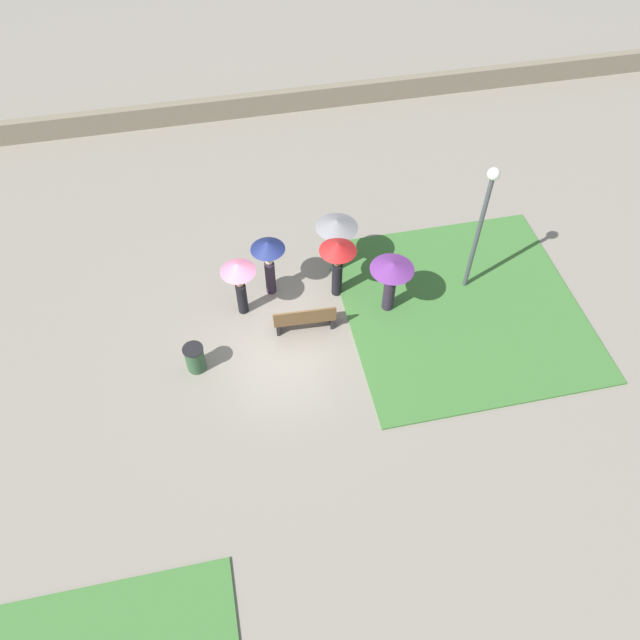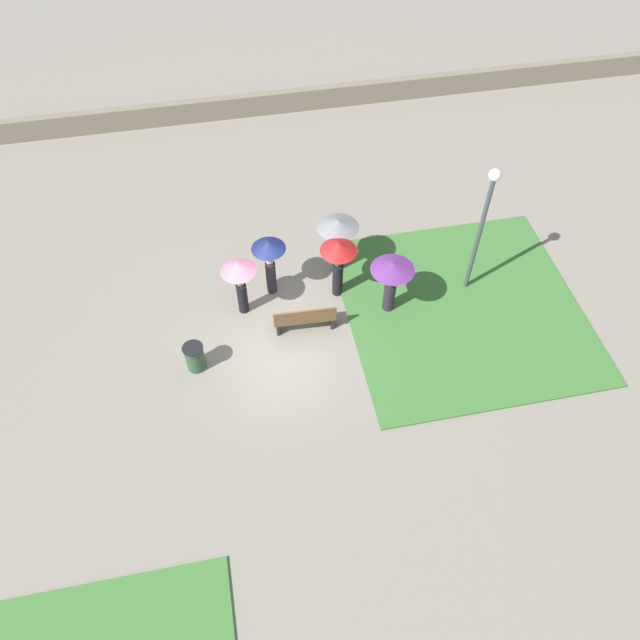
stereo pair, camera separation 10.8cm
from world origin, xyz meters
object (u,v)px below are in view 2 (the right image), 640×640
object	(u,v)px
crowd_person_purple	(392,274)
trash_bin	(195,357)
park_bench	(305,318)
crowd_person_red	(338,256)
crowd_person_pink	(239,275)
crowd_person_navy	(269,254)
lamp_post	(484,216)
crowd_person_grey	(338,232)

from	to	relation	value
crowd_person_purple	trash_bin	bearing A→B (deg)	175.53
park_bench	trash_bin	bearing A→B (deg)	15.40
crowd_person_red	crowd_person_pink	world-z (taller)	crowd_person_red
park_bench	crowd_person_purple	distance (m)	2.58
trash_bin	crowd_person_navy	size ratio (longest dim) A/B	0.42
crowd_person_pink	crowd_person_red	bearing A→B (deg)	-135.60
trash_bin	crowd_person_pink	size ratio (longest dim) A/B	0.43
trash_bin	crowd_person_purple	bearing A→B (deg)	-170.14
lamp_post	crowd_person_red	distance (m)	3.88
crowd_person_pink	crowd_person_grey	world-z (taller)	crowd_person_grey
park_bench	trash_bin	xyz separation A→B (m)	(2.97, 0.66, -0.06)
park_bench	crowd_person_navy	size ratio (longest dim) A/B	0.87
crowd_person_navy	crowd_person_grey	distance (m)	2.04
park_bench	trash_bin	distance (m)	3.04
lamp_post	crowd_person_red	xyz separation A→B (m)	(3.65, -0.51, -1.19)
crowd_person_pink	crowd_person_purple	bearing A→B (deg)	-148.94
trash_bin	crowd_person_purple	size ratio (longest dim) A/B	0.45
crowd_person_navy	crowd_person_pink	world-z (taller)	crowd_person_navy
crowd_person_pink	crowd_person_purple	size ratio (longest dim) A/B	1.03
crowd_person_purple	crowd_person_pink	bearing A→B (deg)	155.03
park_bench	crowd_person_grey	world-z (taller)	crowd_person_grey
trash_bin	crowd_person_pink	world-z (taller)	crowd_person_pink
park_bench	crowd_person_purple	bearing A→B (deg)	-170.68
lamp_post	trash_bin	xyz separation A→B (m)	(7.76, 1.29, -2.27)
park_bench	crowd_person_pink	world-z (taller)	crowd_person_pink
crowd_person_pink	trash_bin	bearing A→B (deg)	91.21
trash_bin	crowd_person_grey	xyz separation A→B (m)	(-4.28, -2.71, 1.07)
crowd_person_red	crowd_person_pink	distance (m)	2.68
trash_bin	crowd_person_navy	xyz separation A→B (m)	(-2.30, -2.24, 1.04)
crowd_person_red	crowd_person_purple	xyz separation A→B (m)	(-1.25, 0.87, -0.09)
crowd_person_grey	crowd_person_pink	bearing A→B (deg)	-48.35
lamp_post	park_bench	bearing A→B (deg)	7.49
crowd_person_red	crowd_person_grey	size ratio (longest dim) A/B	1.03
park_bench	lamp_post	world-z (taller)	lamp_post
lamp_post	crowd_person_grey	xyz separation A→B (m)	(3.47, -1.42, -1.20)
crowd_person_navy	crowd_person_red	size ratio (longest dim) A/B	1.00
crowd_person_purple	crowd_person_grey	world-z (taller)	crowd_person_grey
lamp_post	crowd_person_purple	world-z (taller)	lamp_post
trash_bin	crowd_person_pink	distance (m)	2.41
crowd_person_red	crowd_person_grey	bearing A→B (deg)	-86.41
crowd_person_navy	crowd_person_grey	xyz separation A→B (m)	(-1.99, -0.47, 0.03)
lamp_post	trash_bin	size ratio (longest dim) A/B	5.13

